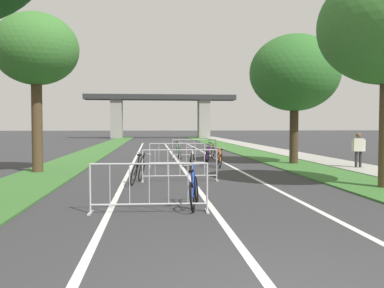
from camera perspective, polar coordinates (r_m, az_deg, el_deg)
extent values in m
cube|color=#386B2D|center=(32.53, -12.45, -0.70)|extent=(2.37, 68.83, 0.05)
cube|color=#386B2D|center=(32.95, 5.93, -0.61)|extent=(2.37, 68.83, 0.05)
cube|color=#9E9B93|center=(33.46, 9.65, -0.56)|extent=(2.07, 68.83, 0.08)
cube|color=silver|center=(24.10, -2.39, -1.81)|extent=(0.14, 39.82, 0.01)
cube|color=silver|center=(24.32, 2.85, -1.77)|extent=(0.14, 39.82, 0.01)
cube|color=silver|center=(24.08, -7.69, -1.83)|extent=(0.14, 39.82, 0.01)
cube|color=#2D2D30|center=(61.12, -4.33, 6.38)|extent=(21.82, 3.14, 0.73)
cube|color=gray|center=(61.18, -10.29, 3.39)|extent=(1.61, 2.40, 5.57)
cube|color=gray|center=(61.46, 1.62, 3.43)|extent=(1.61, 2.40, 5.57)
cylinder|color=#4C3823|center=(17.04, -20.46, 2.19)|extent=(0.41, 0.41, 3.54)
ellipsoid|color=#38702D|center=(17.28, -20.62, 12.11)|extent=(3.22, 3.22, 2.74)
cylinder|color=#3D2D1E|center=(20.22, 13.79, 1.14)|extent=(0.40, 0.40, 2.72)
ellipsoid|color=#2D6628|center=(20.36, 13.88, 9.45)|extent=(4.22, 4.22, 3.58)
cylinder|color=#ADADB2|center=(8.93, -13.79, -5.93)|extent=(0.04, 0.04, 1.05)
cube|color=#ADADB2|center=(9.02, -13.76, -9.14)|extent=(0.07, 0.44, 0.03)
cylinder|color=#ADADB2|center=(8.84, 2.08, -5.94)|extent=(0.04, 0.04, 1.05)
cube|color=#ADADB2|center=(8.93, 2.08, -9.18)|extent=(0.07, 0.44, 0.03)
cylinder|color=#ADADB2|center=(8.74, -5.91, -2.72)|extent=(2.44, 0.11, 0.04)
cylinder|color=#ADADB2|center=(8.86, -5.89, -8.20)|extent=(2.44, 0.11, 0.04)
cylinder|color=#ADADB2|center=(8.85, -11.19, -5.39)|extent=(0.02, 0.02, 0.87)
cylinder|color=#ADADB2|center=(8.81, -8.56, -5.41)|extent=(0.02, 0.02, 0.87)
cylinder|color=#ADADB2|center=(8.79, -5.90, -5.41)|extent=(0.02, 0.02, 0.87)
cylinder|color=#ADADB2|center=(8.78, -3.23, -5.41)|extent=(0.02, 0.02, 0.87)
cylinder|color=#ADADB2|center=(8.80, -0.57, -5.39)|extent=(0.02, 0.02, 0.87)
cylinder|color=#ADADB2|center=(13.62, -6.80, -2.97)|extent=(0.04, 0.04, 1.05)
cube|color=#ADADB2|center=(13.68, -6.79, -5.10)|extent=(0.06, 0.44, 0.03)
cylinder|color=#ADADB2|center=(13.81, 3.40, -2.89)|extent=(0.04, 0.04, 1.05)
cube|color=#ADADB2|center=(13.86, 3.39, -4.98)|extent=(0.06, 0.44, 0.03)
cylinder|color=#ADADB2|center=(13.62, -1.67, -0.82)|extent=(2.44, 0.06, 0.04)
cylinder|color=#ADADB2|center=(13.70, -1.67, -4.38)|extent=(2.44, 0.06, 0.04)
cylinder|color=#ADADB2|center=(13.62, -5.09, -2.59)|extent=(0.02, 0.02, 0.87)
cylinder|color=#ADADB2|center=(13.63, -3.38, -2.58)|extent=(0.02, 0.02, 0.87)
cylinder|color=#ADADB2|center=(13.65, -1.67, -2.56)|extent=(0.02, 0.02, 0.87)
cylinder|color=#ADADB2|center=(13.69, 0.03, -2.55)|extent=(0.02, 0.02, 0.87)
cylinder|color=#ADADB2|center=(13.74, 1.72, -2.53)|extent=(0.02, 0.02, 0.87)
cylinder|color=#ADADB2|center=(18.49, -5.82, -1.52)|extent=(0.04, 0.04, 1.05)
cube|color=#ADADB2|center=(18.54, -5.82, -3.09)|extent=(0.07, 0.44, 0.03)
cylinder|color=#ADADB2|center=(18.61, 1.72, -1.48)|extent=(0.04, 0.04, 1.05)
cube|color=#ADADB2|center=(18.65, 1.72, -3.04)|extent=(0.07, 0.44, 0.03)
cylinder|color=#ADADB2|center=(18.48, -2.04, 0.06)|extent=(2.44, 0.07, 0.04)
cylinder|color=#ADADB2|center=(18.54, -2.04, -2.57)|extent=(2.44, 0.07, 0.04)
cylinder|color=#ADADB2|center=(18.48, -4.56, -1.24)|extent=(0.02, 0.02, 0.87)
cylinder|color=#ADADB2|center=(18.49, -3.30, -1.23)|extent=(0.02, 0.02, 0.87)
cylinder|color=#ADADB2|center=(18.51, -2.04, -1.22)|extent=(0.02, 0.02, 0.87)
cylinder|color=#ADADB2|center=(18.53, -0.78, -1.22)|extent=(0.02, 0.02, 0.87)
cylinder|color=#ADADB2|center=(18.56, 0.47, -1.21)|extent=(0.02, 0.02, 0.87)
cylinder|color=#ADADB2|center=(23.42, -2.70, -0.66)|extent=(0.04, 0.04, 1.05)
cube|color=#ADADB2|center=(23.46, -2.69, -1.90)|extent=(0.08, 0.44, 0.03)
cylinder|color=#ADADB2|center=(23.55, 3.26, -0.64)|extent=(0.04, 0.04, 1.05)
cube|color=#ADADB2|center=(23.58, 3.25, -1.88)|extent=(0.08, 0.44, 0.03)
cylinder|color=#ADADB2|center=(23.43, 0.29, 0.58)|extent=(2.44, 0.16, 0.04)
cylinder|color=#ADADB2|center=(23.48, 0.29, -1.49)|extent=(2.44, 0.16, 0.04)
cylinder|color=#ADADB2|center=(23.42, -1.70, -0.43)|extent=(0.02, 0.02, 0.87)
cylinder|color=#ADADB2|center=(23.43, -0.71, -0.43)|extent=(0.02, 0.02, 0.87)
cylinder|color=#ADADB2|center=(23.45, 0.29, -0.43)|extent=(0.02, 0.02, 0.87)
cylinder|color=#ADADB2|center=(23.47, 1.28, -0.43)|extent=(0.02, 0.02, 0.87)
cylinder|color=#ADADB2|center=(23.51, 2.27, -0.42)|extent=(0.02, 0.02, 0.87)
torus|color=black|center=(24.54, 2.18, -1.03)|extent=(0.22, 0.62, 0.61)
torus|color=black|center=(23.62, 2.86, -1.16)|extent=(0.22, 0.62, 0.61)
cylinder|color=red|center=(24.10, 2.57, -0.50)|extent=(0.25, 0.91, 0.53)
cylinder|color=red|center=(24.27, 2.44, -0.51)|extent=(0.11, 0.13, 0.57)
cylinder|color=red|center=(24.39, 2.28, -1.10)|extent=(0.07, 0.31, 0.07)
cylinder|color=red|center=(23.64, 2.92, -0.56)|extent=(0.10, 0.10, 0.50)
cube|color=black|center=(24.30, 2.50, 0.16)|extent=(0.14, 0.25, 0.06)
cylinder|color=#99999E|center=(23.66, 2.97, 0.04)|extent=(0.45, 0.10, 0.09)
torus|color=black|center=(19.68, 1.95, -1.86)|extent=(0.21, 0.65, 0.64)
torus|color=black|center=(18.63, 2.18, -2.11)|extent=(0.21, 0.65, 0.64)
cylinder|color=#662884|center=(19.17, 2.23, -1.11)|extent=(0.10, 1.04, 0.61)
cylinder|color=#662884|center=(19.37, 2.17, -1.15)|extent=(0.18, 0.11, 0.63)
cylinder|color=#662884|center=(19.52, 1.97, -1.97)|extent=(0.06, 0.34, 0.07)
cylinder|color=#662884|center=(18.64, 2.35, -1.21)|extent=(0.16, 0.08, 0.59)
cube|color=black|center=(19.39, 2.34, -0.23)|extent=(0.12, 0.25, 0.07)
cylinder|color=#99999E|center=(18.65, 2.53, -0.32)|extent=(0.51, 0.06, 0.13)
torus|color=black|center=(8.81, 0.02, -7.30)|extent=(0.22, 0.65, 0.65)
torus|color=black|center=(9.81, 0.57, -6.29)|extent=(0.22, 0.65, 0.65)
cylinder|color=#1E389E|center=(9.24, 0.13, -4.98)|extent=(0.17, 0.98, 0.63)
cylinder|color=#1E389E|center=(9.06, 0.05, -5.50)|extent=(0.12, 0.11, 0.58)
cylinder|color=#1E389E|center=(8.98, 0.13, -7.27)|extent=(0.09, 0.33, 0.08)
cylinder|color=#1E389E|center=(9.74, 0.40, -4.59)|extent=(0.11, 0.08, 0.60)
cube|color=black|center=(8.99, -0.14, -3.71)|extent=(0.15, 0.26, 0.06)
cylinder|color=#99999E|center=(9.69, 0.22, -2.87)|extent=(0.46, 0.11, 0.07)
torus|color=black|center=(17.63, 0.02, -2.39)|extent=(0.18, 0.63, 0.63)
torus|color=black|center=(18.71, -0.15, -2.11)|extent=(0.18, 0.63, 0.63)
cylinder|color=silver|center=(18.13, 0.06, -1.46)|extent=(0.17, 1.05, 0.54)
cylinder|color=silver|center=(17.92, 0.09, -1.55)|extent=(0.14, 0.13, 0.58)
cylinder|color=silver|center=(17.80, -0.02, -2.42)|extent=(0.04, 0.35, 0.07)
cylinder|color=silver|center=(18.67, -0.03, -1.34)|extent=(0.12, 0.10, 0.51)
cube|color=black|center=(17.87, 0.25, -0.65)|extent=(0.12, 0.24, 0.07)
cylinder|color=#99999E|center=(18.63, 0.10, -0.57)|extent=(0.53, 0.05, 0.11)
torus|color=black|center=(23.33, -1.97, -1.16)|extent=(0.16, 0.65, 0.65)
torus|color=black|center=(22.26, -1.66, -1.34)|extent=(0.16, 0.65, 0.65)
cylinder|color=#1E7238|center=(22.80, -1.93, -0.55)|extent=(0.07, 1.06, 0.59)
cylinder|color=#1E7238|center=(23.01, -1.99, -0.53)|extent=(0.15, 0.12, 0.65)
cylinder|color=#1E7238|center=(23.16, -1.91, -1.25)|extent=(0.05, 0.35, 0.08)
cylinder|color=#1E7238|center=(22.26, -1.77, -0.62)|extent=(0.13, 0.09, 0.56)
cube|color=black|center=(23.02, -2.12, 0.27)|extent=(0.12, 0.25, 0.06)
cylinder|color=#99999E|center=(22.27, -1.89, 0.09)|extent=(0.51, 0.05, 0.10)
torus|color=black|center=(17.76, 3.93, -2.34)|extent=(0.15, 0.65, 0.64)
torus|color=black|center=(18.75, 3.56, -2.08)|extent=(0.15, 0.65, 0.64)
cylinder|color=orange|center=(18.21, 3.87, -1.42)|extent=(0.16, 0.97, 0.54)
cylinder|color=orange|center=(18.03, 3.92, -1.57)|extent=(0.12, 0.12, 0.54)
cylinder|color=orange|center=(17.92, 3.86, -2.37)|extent=(0.04, 0.32, 0.08)
cylinder|color=orange|center=(18.71, 3.68, -1.31)|extent=(0.11, 0.10, 0.51)
cube|color=black|center=(17.98, 4.06, -0.74)|extent=(0.12, 0.24, 0.06)
cylinder|color=#99999E|center=(18.67, 3.80, -0.54)|extent=(0.50, 0.05, 0.10)
torus|color=black|center=(12.77, -7.97, -4.21)|extent=(0.29, 0.69, 0.66)
torus|color=black|center=(13.79, -6.94, -3.70)|extent=(0.29, 0.69, 0.66)
cylinder|color=black|center=(13.21, -7.23, -2.69)|extent=(0.35, 0.99, 0.62)
cylinder|color=black|center=(13.02, -7.44, -2.87)|extent=(0.16, 0.15, 0.65)
cylinder|color=black|center=(12.94, -7.81, -4.23)|extent=(0.08, 0.34, 0.08)
cylinder|color=black|center=(13.72, -6.74, -2.50)|extent=(0.14, 0.12, 0.60)
cube|color=black|center=(12.95, -7.22, -1.48)|extent=(0.15, 0.26, 0.07)
cylinder|color=#99999E|center=(13.66, -6.54, -1.27)|extent=(0.49, 0.12, 0.12)
cylinder|color=#262628|center=(18.79, 22.06, -2.08)|extent=(0.11, 0.11, 0.76)
cylinder|color=#262628|center=(18.75, 21.57, -2.08)|extent=(0.11, 0.11, 0.76)
cube|color=beige|center=(18.73, 21.85, -0.10)|extent=(0.46, 0.34, 0.54)
cylinder|color=beige|center=(18.79, 22.54, -0.19)|extent=(0.09, 0.09, 0.48)
cylinder|color=beige|center=(18.68, 21.15, -0.18)|extent=(0.09, 0.09, 0.48)
sphere|color=brown|center=(18.72, 21.87, 1.12)|extent=(0.20, 0.20, 0.20)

